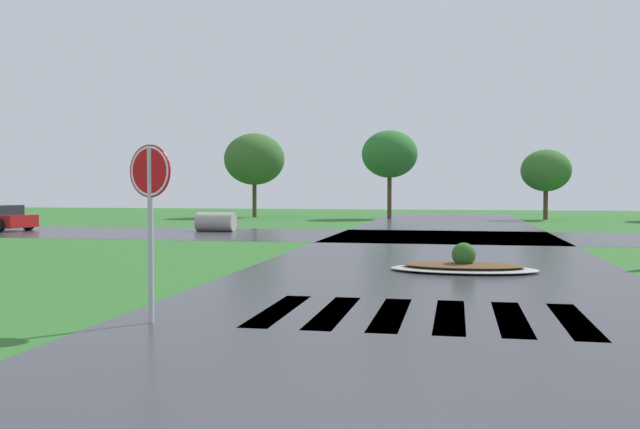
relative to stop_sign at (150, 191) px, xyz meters
name	(u,v)px	position (x,y,z in m)	size (l,w,h in m)	color
asphalt_roadway	(430,281)	(3.79, 5.40, -1.91)	(9.02, 80.00, 0.01)	#35353A
asphalt_cross_road	(443,237)	(3.79, 19.22, -1.91)	(90.00, 8.12, 0.01)	#35353A
crosswalk_stripes	(420,315)	(3.79, 1.39, -1.91)	(4.95, 2.99, 0.01)	white
stop_sign	(150,191)	(0.00, 0.00, 0.00)	(0.73, 0.27, 2.58)	#B2B5BA
median_island	(464,266)	(4.50, 7.28, -1.79)	(3.42, 1.79, 0.68)	#9E9B93
drainage_pipe_stack	(216,222)	(-6.43, 20.73, -1.49)	(1.76, 0.90, 0.86)	#9E9B93
background_treeline	(574,156)	(11.46, 36.11, 2.06)	(41.81, 4.98, 6.38)	#4C3823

